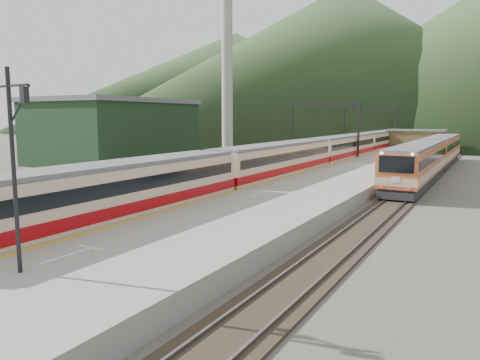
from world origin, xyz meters
The scene contains 16 objects.
track_main centered at (0.00, 40.00, 0.07)m, with size 2.60×200.00×0.23m.
track_far centered at (-5.00, 40.00, 0.07)m, with size 2.60×200.00×0.23m.
track_second centered at (11.50, 40.00, 0.07)m, with size 2.60×200.00×0.23m.
platform centered at (5.60, 38.00, 0.50)m, with size 8.00×100.00×1.00m, color gray.
gantry_near centered at (-2.85, 55.00, 5.59)m, with size 9.55×0.25×8.00m.
gantry_far centered at (-2.85, 80.00, 5.59)m, with size 9.55×0.25×8.00m.
warehouse centered at (-28.00, 42.00, 4.32)m, with size 14.50×20.50×8.60m.
smokestack centered at (-22.00, 62.00, 15.00)m, with size 1.80×1.80×30.00m, color #9E998E.
station_shed centered at (5.60, 78.00, 2.57)m, with size 9.40×4.40×3.10m.
hill_a centered at (-40.00, 190.00, 30.00)m, with size 180.00×180.00×60.00m, color #264722.
hill_d centered at (-120.00, 240.00, 27.50)m, with size 200.00×200.00×55.00m, color #264722.
main_train centered at (0.00, 54.72, 2.11)m, with size 3.08×105.40×3.75m.
second_train centered at (11.50, 48.48, 2.03)m, with size 2.94×40.09×3.59m.
signal_mast centered at (3.97, 3.92, 5.10)m, with size 2.19×0.42×6.71m.
short_signal_b centered at (-3.17, 28.91, 1.46)m, with size 0.27×0.24×2.27m.
short_signal_c centered at (-7.56, 17.67, 1.46)m, with size 0.26×0.23×2.27m.
Camera 1 is at (17.65, -5.73, 6.13)m, focal length 35.00 mm.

